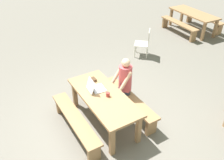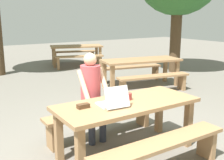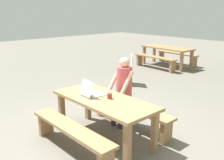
{
  "view_description": "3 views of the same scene",
  "coord_description": "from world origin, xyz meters",
  "views": [
    {
      "loc": [
        3.39,
        -1.83,
        3.66
      ],
      "look_at": [
        -0.07,
        0.25,
        0.96
      ],
      "focal_mm": 38.29,
      "sensor_mm": 36.0,
      "label": 1
    },
    {
      "loc": [
        -2.03,
        -2.75,
        1.8
      ],
      "look_at": [
        -0.07,
        0.25,
        0.96
      ],
      "focal_mm": 44.52,
      "sensor_mm": 36.0,
      "label": 2
    },
    {
      "loc": [
        3.01,
        -2.56,
        2.11
      ],
      "look_at": [
        -0.07,
        0.25,
        0.96
      ],
      "focal_mm": 41.11,
      "sensor_mm": 36.0,
      "label": 3
    }
  ],
  "objects": [
    {
      "name": "bench_mid_north",
      "position": [
        2.62,
        7.14,
        0.33
      ],
      "size": [
        1.67,
        0.79,
        0.45
      ],
      "rotation": [
        0.0,
        0.0,
        -0.31
      ],
      "color": "#9E754C",
      "rests_on": "ground"
    },
    {
      "name": "picnic_table_mid",
      "position": [
        2.42,
        6.49,
        0.62
      ],
      "size": [
        2.01,
        1.36,
        0.73
      ],
      "rotation": [
        0.0,
        0.0,
        -0.31
      ],
      "color": "#9E754C",
      "rests_on": "ground"
    },
    {
      "name": "bench_mid_south",
      "position": [
        2.21,
        5.83,
        0.33
      ],
      "size": [
        1.67,
        0.79,
        0.45
      ],
      "rotation": [
        0.0,
        0.0,
        -0.31
      ],
      "color": "#9E754C",
      "rests_on": "ground"
    },
    {
      "name": "bench_far",
      "position": [
        0.0,
        0.65,
        0.32
      ],
      "size": [
        1.79,
        0.3,
        0.43
      ],
      "color": "#9E754C",
      "rests_on": "ground"
    },
    {
      "name": "bench_near",
      "position": [
        0.0,
        -0.65,
        0.32
      ],
      "size": [
        1.79,
        0.3,
        0.43
      ],
      "color": "#9E754C",
      "rests_on": "ground"
    },
    {
      "name": "person_seated",
      "position": [
        -0.18,
        0.62,
        0.74
      ],
      "size": [
        0.4,
        0.4,
        1.29
      ],
      "color": "#333847",
      "rests_on": "ground"
    },
    {
      "name": "bench_distant_north",
      "position": [
        2.53,
        3.33,
        0.32
      ],
      "size": [
        1.82,
        0.66,
        0.43
      ],
      "rotation": [
        0.0,
        0.0,
        -0.2
      ],
      "color": "#9E754C",
      "rests_on": "ground"
    },
    {
      "name": "coffee_mug",
      "position": [
        0.07,
        0.07,
        0.76
      ],
      "size": [
        0.08,
        0.08,
        0.09
      ],
      "color": "#99332D",
      "rests_on": "picnic_table_front"
    },
    {
      "name": "picnic_table_distant",
      "position": [
        2.4,
        2.69,
        0.61
      ],
      "size": [
        2.11,
        1.15,
        0.71
      ],
      "rotation": [
        0.0,
        0.0,
        -0.2
      ],
      "color": "#9E754C",
      "rests_on": "ground"
    },
    {
      "name": "laptop",
      "position": [
        -0.25,
        -0.05,
        0.78
      ],
      "size": [
        0.34,
        0.37,
        0.27
      ],
      "rotation": [
        0.0,
        0.0,
        3.05
      ],
      "color": "white",
      "rests_on": "picnic_table_front"
    },
    {
      "name": "picnic_table_front",
      "position": [
        0.0,
        0.0,
        0.61
      ],
      "size": [
        1.87,
        0.79,
        0.71
      ],
      "color": "#9E754C",
      "rests_on": "ground"
    },
    {
      "name": "bench_distant_south",
      "position": [
        2.27,
        2.06,
        0.32
      ],
      "size": [
        1.82,
        0.66,
        0.43
      ],
      "rotation": [
        0.0,
        0.0,
        -0.2
      ],
      "color": "#9E754C",
      "rests_on": "ground"
    },
    {
      "name": "small_pouch",
      "position": [
        -0.59,
        0.09,
        0.74
      ],
      "size": [
        0.15,
        0.08,
        0.05
      ],
      "color": "#4C331E",
      "rests_on": "picnic_table_front"
    },
    {
      "name": "ground_plane",
      "position": [
        0.0,
        0.0,
        0.0
      ],
      "size": [
        30.0,
        30.0,
        0.0
      ],
      "primitive_type": "plane",
      "color": "slate"
    }
  ]
}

